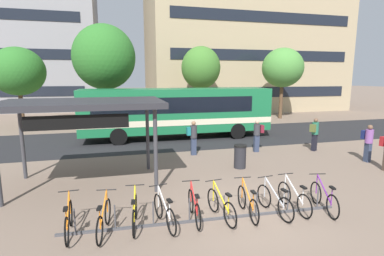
{
  "coord_description": "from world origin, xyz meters",
  "views": [
    {
      "loc": [
        -3.52,
        -7.38,
        3.96
      ],
      "look_at": [
        -0.32,
        4.94,
        1.73
      ],
      "focal_mm": 27.46,
      "sensor_mm": 36.0,
      "label": 1
    }
  ],
  "objects": [
    {
      "name": "bus_lane_asphalt",
      "position": [
        0.0,
        11.08,
        0.0
      ],
      "size": [
        80.0,
        7.2,
        0.01
      ],
      "primitive_type": "cube",
      "color": "#232326",
      "rests_on": "ground"
    },
    {
      "name": "parked_bicycle_yellow_5",
      "position": [
        -0.79,
        -0.12,
        0.38
      ],
      "size": [
        0.52,
        1.71,
        0.99
      ],
      "rotation": [
        0.0,
        0.0,
        1.71
      ],
      "color": "black",
      "rests_on": "ground"
    },
    {
      "name": "ground",
      "position": [
        0.0,
        0.0,
        0.0
      ],
      "size": [
        200.0,
        200.0,
        0.0
      ],
      "primitive_type": "plane",
      "color": "#7A6656"
    },
    {
      "name": "parked_bicycle_yellow_2",
      "position": [
        -3.16,
        0.06,
        0.38
      ],
      "size": [
        0.52,
        1.72,
        0.99
      ],
      "rotation": [
        0.0,
        0.0,
        1.46
      ],
      "color": "black",
      "rests_on": "ground"
    },
    {
      "name": "commuter_navy_pack_4",
      "position": [
        7.81,
        3.5,
        1.02
      ],
      "size": [
        0.35,
        0.53,
        1.77
      ],
      "rotation": [
        0.0,
        0.0,
        4.75
      ],
      "color": "#2D3851",
      "rests_on": "ground"
    },
    {
      "name": "city_bus",
      "position": [
        0.35,
        11.08,
        1.78
      ],
      "size": [
        12.07,
        2.76,
        3.2
      ],
      "rotation": [
        0.0,
        0.0,
        -0.02
      ],
      "color": "#196B3D",
      "rests_on": "ground"
    },
    {
      "name": "building_left_wing",
      "position": [
        -16.45,
        33.79,
        9.87
      ],
      "size": [
        21.84,
        12.13,
        19.74
      ],
      "color": "gray",
      "rests_on": "ground"
    },
    {
      "name": "commuter_maroon_pack_0",
      "position": [
        3.67,
        6.49,
        1.0
      ],
      "size": [
        0.54,
        0.36,
        1.72
      ],
      "rotation": [
        0.0,
        0.0,
        3.07
      ],
      "color": "#2D3851",
      "rests_on": "ground"
    },
    {
      "name": "parked_bicycle_orange_0",
      "position": [
        -4.8,
        0.06,
        0.38
      ],
      "size": [
        0.52,
        1.72,
        0.99
      ],
      "rotation": [
        0.0,
        0.0,
        1.62
      ],
      "color": "black",
      "rests_on": "ground"
    },
    {
      "name": "parked_bicycle_red_4",
      "position": [
        -1.54,
        0.0,
        0.38
      ],
      "size": [
        0.52,
        1.72,
        0.99
      ],
      "rotation": [
        0.0,
        0.0,
        1.5
      ],
      "color": "black",
      "rests_on": "ground"
    },
    {
      "name": "street_tree_1",
      "position": [
        -10.89,
        18.85,
        4.35
      ],
      "size": [
        4.08,
        4.08,
        6.26
      ],
      "color": "brown",
      "rests_on": "ground"
    },
    {
      "name": "commuter_olive_pack_2",
      "position": [
        6.73,
        5.9,
        1.03
      ],
      "size": [
        0.6,
        0.5,
        1.78
      ],
      "rotation": [
        0.0,
        0.0,
        0.42
      ],
      "color": "black",
      "rests_on": "ground"
    },
    {
      "name": "parked_bicycle_orange_6",
      "position": [
        0.02,
        -0.12,
        0.38
      ],
      "size": [
        0.52,
        1.72,
        0.99
      ],
      "rotation": [
        0.0,
        0.0,
        1.48
      ],
      "color": "black",
      "rests_on": "ground"
    },
    {
      "name": "parked_bicycle_white_8",
      "position": [
        1.51,
        -0.15,
        0.38
      ],
      "size": [
        0.52,
        1.72,
        0.99
      ],
      "rotation": [
        0.0,
        0.0,
        1.58
      ],
      "color": "black",
      "rests_on": "ground"
    },
    {
      "name": "bike_rack",
      "position": [
        -1.21,
        -0.12,
        0.09
      ],
      "size": [
        7.89,
        0.43,
        0.7
      ],
      "rotation": [
        0.0,
        0.0,
        -0.04
      ],
      "color": "#47474C",
      "rests_on": "ground"
    },
    {
      "name": "commuter_teal_pack_3",
      "position": [
        0.19,
        6.72,
        1.01
      ],
      "size": [
        0.52,
        0.35,
        1.75
      ],
      "rotation": [
        0.0,
        0.0,
        6.27
      ],
      "color": "#2D3851",
      "rests_on": "ground"
    },
    {
      "name": "trash_bin",
      "position": [
        1.64,
        4.12,
        0.52
      ],
      "size": [
        0.55,
        0.55,
        1.03
      ],
      "color": "#232328",
      "rests_on": "ground"
    },
    {
      "name": "building_right_wing",
      "position": [
        11.81,
        26.91,
        11.54
      ],
      "size": [
        22.81,
        11.15,
        23.08
      ],
      "color": "tan",
      "rests_on": "ground"
    },
    {
      "name": "transit_shelter",
      "position": [
        -4.68,
        3.64,
        2.92
      ],
      "size": [
        5.63,
        3.43,
        3.12
      ],
      "rotation": [
        0.0,
        0.0,
        -0.0
      ],
      "color": "#38383D",
      "rests_on": "ground"
    },
    {
      "name": "parked_bicycle_white_3",
      "position": [
        -2.39,
        -0.11,
        0.38
      ],
      "size": [
        0.52,
        1.7,
        0.99
      ],
      "rotation": [
        0.0,
        0.0,
        1.75
      ],
      "color": "black",
      "rests_on": "ground"
    },
    {
      "name": "parked_bicycle_orange_1",
      "position": [
        -3.94,
        -0.1,
        0.38
      ],
      "size": [
        0.52,
        1.71,
        0.99
      ],
      "rotation": [
        0.0,
        0.0,
        1.41
      ],
      "color": "black",
      "rests_on": "ground"
    },
    {
      "name": "street_tree_3",
      "position": [
        11.71,
        17.51,
        4.76
      ],
      "size": [
        3.81,
        3.81,
        6.59
      ],
      "color": "brown",
      "rests_on": "ground"
    },
    {
      "name": "parked_bicycle_purple_9",
      "position": [
        2.36,
        -0.39,
        0.38
      ],
      "size": [
        0.55,
        1.7,
        0.99
      ],
      "rotation": [
        0.0,
        0.0,
        1.37
      ],
      "color": "black",
      "rests_on": "ground"
    },
    {
      "name": "street_tree_2",
      "position": [
        -4.22,
        16.21,
        5.39
      ],
      "size": [
        4.64,
        4.64,
        7.82
      ],
      "color": "brown",
      "rests_on": "ground"
    },
    {
      "name": "parked_bicycle_silver_7",
      "position": [
        0.82,
        -0.22,
        0.38
      ],
      "size": [
        0.52,
        1.72,
        0.99
      ],
      "rotation": [
        0.0,
        0.0,
        1.69
      ],
      "color": "black",
      "rests_on": "ground"
    },
    {
      "name": "street_tree_0",
      "position": [
        4.03,
        18.51,
        4.73
      ],
      "size": [
        3.51,
        3.51,
        6.64
      ],
      "color": "brown",
      "rests_on": "ground"
    }
  ]
}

